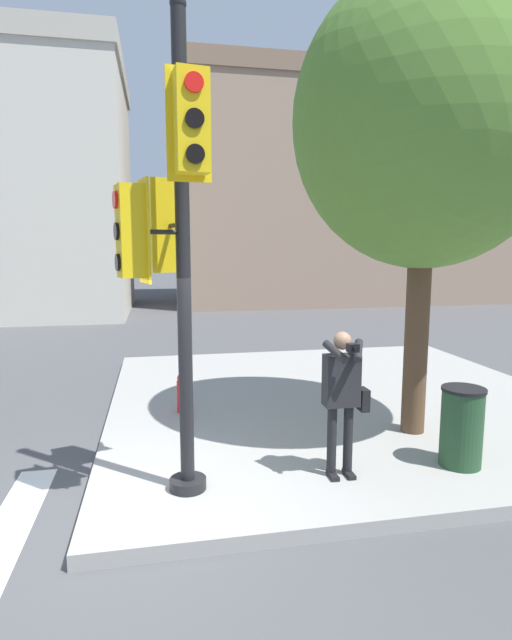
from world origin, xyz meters
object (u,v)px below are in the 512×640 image
fire_hydrant (182,393)px  trash_bin (462,427)px  person_photographer (343,391)px  traffic_signal_pole (171,230)px  street_tree (427,122)px

fire_hydrant → trash_bin: bearing=-39.4°
person_photographer → trash_bin: (1.53, -0.03, -0.53)m
traffic_signal_pole → street_tree: street_tree is taller
fire_hydrant → trash_bin: (3.24, -2.66, 0.17)m
trash_bin → traffic_signal_pole: bearing=180.0°
traffic_signal_pole → fire_hydrant: bearing=85.9°
traffic_signal_pole → fire_hydrant: 3.66m
fire_hydrant → trash_bin: trash_bin is taller
traffic_signal_pole → trash_bin: traffic_signal_pole is taller
traffic_signal_pole → trash_bin: size_ratio=5.18×
fire_hydrant → trash_bin: size_ratio=0.65×
traffic_signal_pole → person_photographer: 2.62m
fire_hydrant → trash_bin: 4.20m
traffic_signal_pole → person_photographer: (1.90, 0.02, -1.80)m
street_tree → fire_hydrant: street_tree is taller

